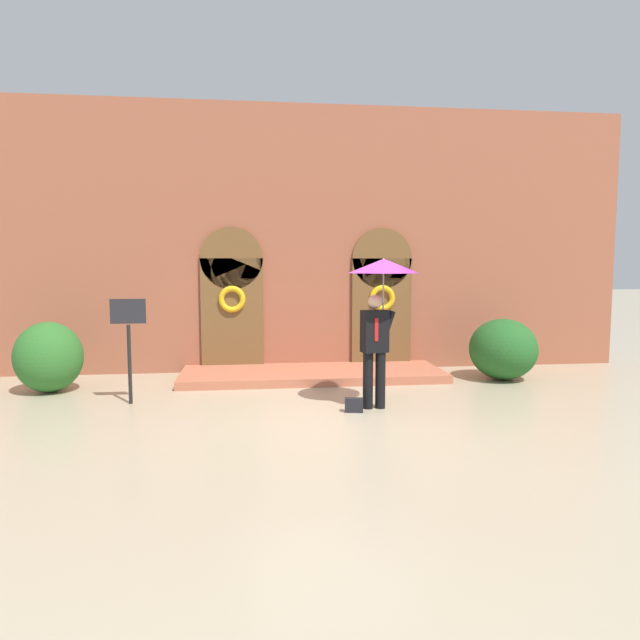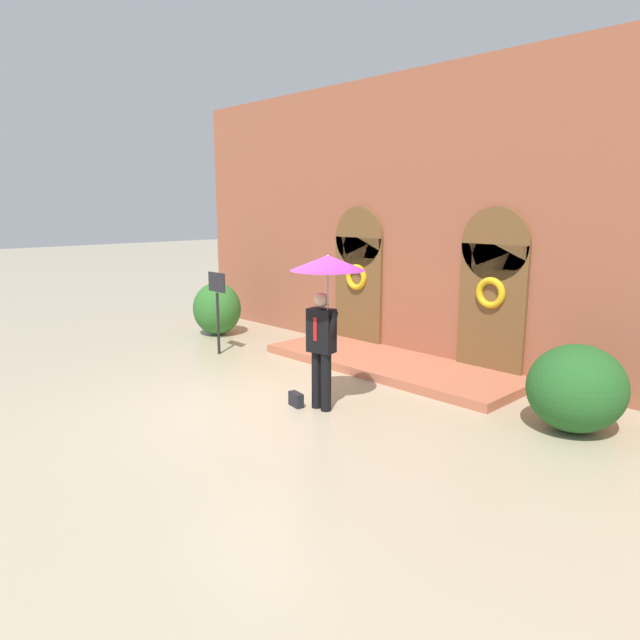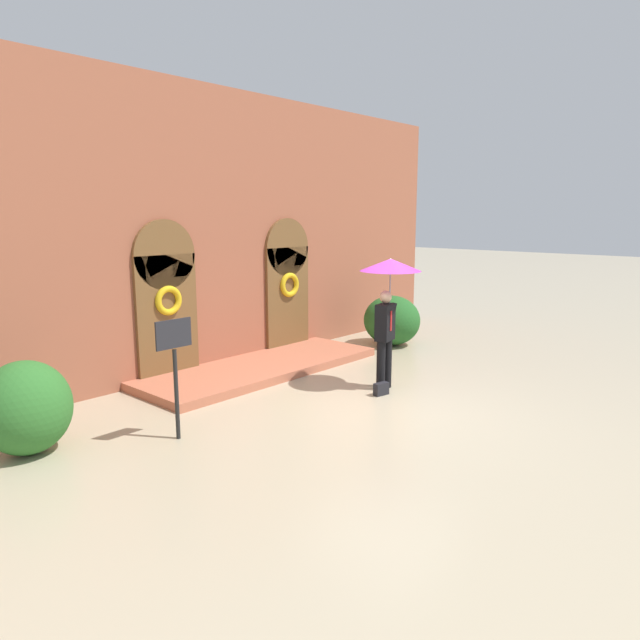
% 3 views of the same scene
% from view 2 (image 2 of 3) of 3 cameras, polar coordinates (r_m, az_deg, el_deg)
% --- Properties ---
extents(ground_plane, '(80.00, 80.00, 0.00)m').
position_cam_2_polar(ground_plane, '(9.00, -5.56, -8.55)').
color(ground_plane, tan).
extents(building_facade, '(14.00, 2.30, 5.60)m').
position_cam_2_polar(building_facade, '(11.52, 10.75, 9.25)').
color(building_facade, '#9E563D').
rests_on(building_facade, ground).
extents(person_with_umbrella, '(1.10, 1.10, 2.36)m').
position_cam_2_polar(person_with_umbrella, '(8.30, 0.62, 3.44)').
color(person_with_umbrella, black).
rests_on(person_with_umbrella, ground).
extents(handbag, '(0.30, 0.17, 0.22)m').
position_cam_2_polar(handbag, '(8.92, -2.42, -7.94)').
color(handbag, black).
rests_on(handbag, ground).
extents(sign_post, '(0.56, 0.06, 1.72)m').
position_cam_2_polar(sign_post, '(11.98, -10.23, 2.05)').
color(sign_post, black).
rests_on(sign_post, ground).
extents(shrub_left, '(1.17, 1.13, 1.26)m').
position_cam_2_polar(shrub_left, '(13.97, -10.26, 1.13)').
color(shrub_left, '#2D6B28').
rests_on(shrub_left, ground).
extents(shrub_right, '(1.31, 1.39, 1.20)m').
position_cam_2_polar(shrub_right, '(8.61, 24.27, -6.23)').
color(shrub_right, '#235B23').
rests_on(shrub_right, ground).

